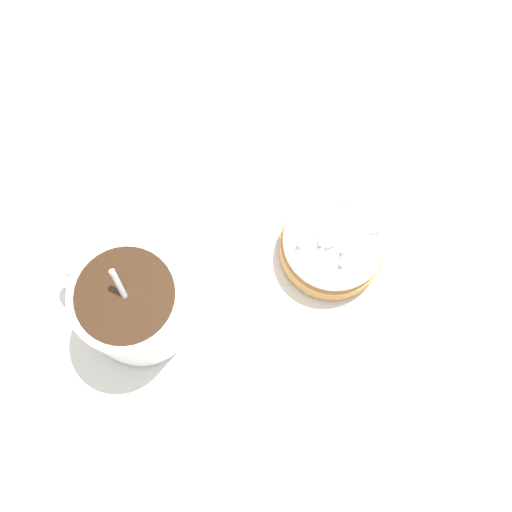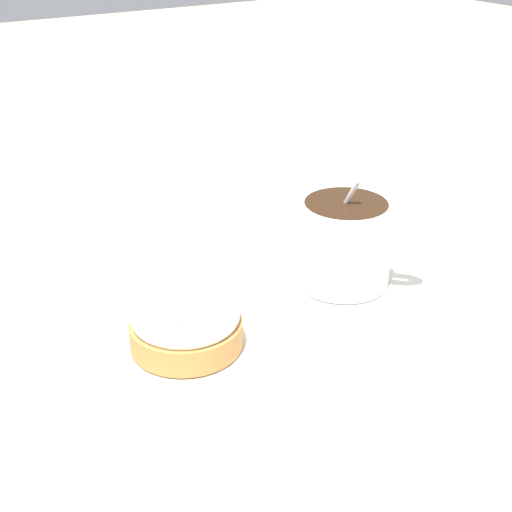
{
  "view_description": "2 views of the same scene",
  "coord_description": "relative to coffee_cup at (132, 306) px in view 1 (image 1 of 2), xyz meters",
  "views": [
    {
      "loc": [
        0.02,
        0.11,
        0.45
      ],
      "look_at": [
        -0.02,
        -0.01,
        0.04
      ],
      "focal_mm": 42.0,
      "sensor_mm": 36.0,
      "label": 1
    },
    {
      "loc": [
        -0.26,
        -0.4,
        0.29
      ],
      "look_at": [
        0.0,
        0.02,
        0.04
      ],
      "focal_mm": 50.0,
      "sensor_mm": 36.0,
      "label": 2
    }
  ],
  "objects": [
    {
      "name": "coffee_cup",
      "position": [
        0.0,
        0.0,
        0.0
      ],
      "size": [
        0.09,
        0.09,
        0.09
      ],
      "color": "white",
      "rests_on": "paper_napkin"
    },
    {
      "name": "paper_napkin",
      "position": [
        -0.08,
        -0.0,
        -0.04
      ],
      "size": [
        0.32,
        0.31,
        0.0
      ],
      "color": "white",
      "rests_on": "ground_plane"
    },
    {
      "name": "ground_plane",
      "position": [
        -0.08,
        -0.0,
        -0.04
      ],
      "size": [
        3.0,
        3.0,
        0.0
      ],
      "primitive_type": "plane",
      "color": "#C6B793"
    },
    {
      "name": "frosted_pastry",
      "position": [
        -0.15,
        -0.01,
        -0.02
      ],
      "size": [
        0.08,
        0.08,
        0.05
      ],
      "color": "#C18442",
      "rests_on": "paper_napkin"
    }
  ]
}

